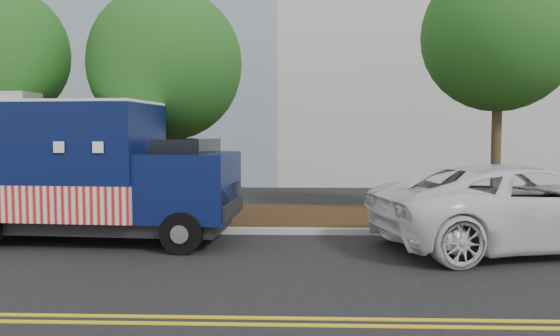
{
  "coord_description": "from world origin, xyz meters",
  "views": [
    {
      "loc": [
        2.97,
        -11.5,
        2.49
      ],
      "look_at": [
        2.53,
        0.6,
        1.65
      ],
      "focal_mm": 35.0,
      "sensor_mm": 36.0,
      "label": 1
    }
  ],
  "objects": [
    {
      "name": "ground",
      "position": [
        0.0,
        0.0,
        0.0
      ],
      "size": [
        120.0,
        120.0,
        0.0
      ],
      "primitive_type": "plane",
      "color": "black",
      "rests_on": "ground"
    },
    {
      "name": "curb",
      "position": [
        0.0,
        1.4,
        0.07
      ],
      "size": [
        120.0,
        0.18,
        0.15
      ],
      "primitive_type": "cube",
      "color": "#9E9E99",
      "rests_on": "ground"
    },
    {
      "name": "mulch_strip",
      "position": [
        0.0,
        3.5,
        0.07
      ],
      "size": [
        120.0,
        4.0,
        0.15
      ],
      "primitive_type": "cube",
      "color": "black",
      "rests_on": "ground"
    },
    {
      "name": "centerline_near",
      "position": [
        0.0,
        -4.45,
        0.01
      ],
      "size": [
        120.0,
        0.1,
        0.01
      ],
      "primitive_type": "cube",
      "color": "gold",
      "rests_on": "ground"
    },
    {
      "name": "centerline_far",
      "position": [
        0.0,
        -4.7,
        0.01
      ],
      "size": [
        120.0,
        0.1,
        0.01
      ],
      "primitive_type": "cube",
      "color": "gold",
      "rests_on": "ground"
    },
    {
      "name": "tree_b",
      "position": [
        -0.63,
        3.12,
        4.24
      ],
      "size": [
        4.1,
        4.1,
        6.3
      ],
      "color": "#38281C",
      "rests_on": "ground"
    },
    {
      "name": "tree_c",
      "position": [
        8.24,
        3.32,
        5.0
      ],
      "size": [
        4.06,
        4.06,
        7.04
      ],
      "color": "#38281C",
      "rests_on": "ground"
    },
    {
      "name": "sign_post",
      "position": [
        -3.93,
        1.55,
        1.2
      ],
      "size": [
        0.06,
        0.06,
        2.4
      ],
      "primitive_type": "cube",
      "color": "#473828",
      "rests_on": "ground"
    },
    {
      "name": "food_truck",
      "position": [
        -1.92,
        0.47,
        1.51
      ],
      "size": [
        6.48,
        2.82,
        3.34
      ],
      "rotation": [
        0.0,
        0.0,
        -0.07
      ],
      "color": "black",
      "rests_on": "ground"
    },
    {
      "name": "white_car",
      "position": [
        7.68,
        -0.01,
        0.89
      ],
      "size": [
        6.87,
        4.32,
        1.77
      ],
      "primitive_type": "imported",
      "rotation": [
        0.0,
        0.0,
        1.8
      ],
      "color": "silver",
      "rests_on": "ground"
    }
  ]
}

